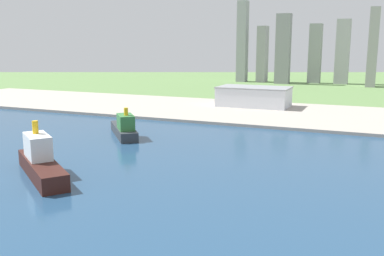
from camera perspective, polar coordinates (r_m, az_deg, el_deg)
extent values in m
plane|color=#5D8047|center=(218.44, 6.84, -6.06)|extent=(2400.00, 2400.00, 0.00)
cube|color=navy|center=(164.93, 0.84, -11.72)|extent=(840.00, 360.00, 0.15)
cube|color=#A79D92|center=(400.00, 14.54, 1.64)|extent=(840.00, 140.00, 2.50)
cube|color=#2D3338|center=(310.00, -8.96, -0.38)|extent=(42.91, 47.43, 6.47)
cube|color=#337238|center=(298.19, -8.70, 0.78)|extent=(19.68, 20.69, 9.98)
cylinder|color=yellow|center=(294.39, -8.67, 2.15)|extent=(2.78, 2.78, 5.18)
cube|color=#381914|center=(223.51, -19.12, -5.10)|extent=(54.71, 45.09, 8.03)
cube|color=silver|center=(227.47, -19.61, -2.28)|extent=(23.16, 20.88, 11.81)
cylinder|color=yellow|center=(228.52, -19.89, 0.10)|extent=(2.90, 2.90, 6.42)
cube|color=silver|center=(438.87, 8.12, 4.04)|extent=(69.15, 38.81, 18.21)
cube|color=gray|center=(437.82, 8.16, 5.31)|extent=(70.53, 39.59, 1.20)
cube|color=gray|center=(756.17, 6.64, 11.18)|extent=(15.99, 18.38, 134.77)
cube|color=#969499|center=(754.11, 9.23, 9.54)|extent=(14.98, 24.68, 93.39)
cube|color=gray|center=(726.27, 11.87, 10.11)|extent=(22.97, 15.62, 111.42)
cube|color=gray|center=(749.88, 15.86, 9.37)|extent=(19.76, 17.21, 96.26)
cube|color=#9A9A9E|center=(748.64, 19.16, 9.43)|extent=(21.09, 20.94, 102.76)
cube|color=gray|center=(712.05, 22.67, 9.73)|extent=(14.00, 26.41, 117.26)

